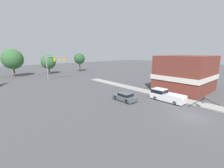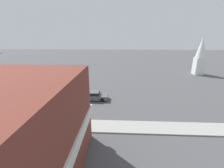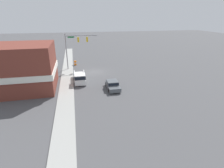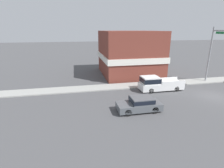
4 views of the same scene
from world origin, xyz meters
The scene contains 6 objects.
ground_plane centered at (0.00, 0.00, 0.00)m, with size 200.00×200.00×0.00m, color #4C4C4F.
sidewalk_curb centered at (5.70, 0.00, 0.07)m, with size 2.40×60.00×0.14m.
near_signal_assembly centered at (3.55, -3.41, 5.70)m, with size 7.06×0.49×7.91m.
car_lead centered at (-1.84, 9.92, 0.73)m, with size 1.87×4.23×1.39m.
pickup_truck_parked centered at (3.32, 5.64, 0.92)m, with size 1.96×5.61×1.87m.
corner_brick_building centered at (12.67, 6.58, 3.59)m, with size 10.84×9.53×7.32m.
Camera 4 is at (-16.38, 15.71, 7.56)m, focal length 28.00 mm.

